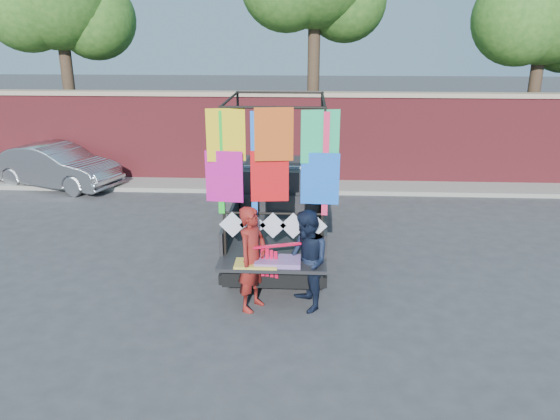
{
  "coord_description": "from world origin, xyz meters",
  "views": [
    {
      "loc": [
        0.89,
        -8.52,
        4.31
      ],
      "look_at": [
        0.44,
        -0.01,
        1.46
      ],
      "focal_mm": 35.0,
      "sensor_mm": 36.0,
      "label": 1
    }
  ],
  "objects_px": {
    "pickup_truck": "(281,207)",
    "man": "(307,261)",
    "sedan": "(56,166)",
    "woman": "(252,259)"
  },
  "relations": [
    {
      "from": "pickup_truck",
      "to": "man",
      "type": "distance_m",
      "value": 2.83
    },
    {
      "from": "woman",
      "to": "man",
      "type": "height_order",
      "value": "woman"
    },
    {
      "from": "pickup_truck",
      "to": "man",
      "type": "height_order",
      "value": "pickup_truck"
    },
    {
      "from": "sedan",
      "to": "woman",
      "type": "height_order",
      "value": "woman"
    },
    {
      "from": "sedan",
      "to": "man",
      "type": "height_order",
      "value": "man"
    },
    {
      "from": "man",
      "to": "sedan",
      "type": "bearing_deg",
      "value": -152.6
    },
    {
      "from": "sedan",
      "to": "woman",
      "type": "distance_m",
      "value": 9.2
    },
    {
      "from": "pickup_truck",
      "to": "man",
      "type": "relative_size",
      "value": 3.1
    },
    {
      "from": "pickup_truck",
      "to": "woman",
      "type": "xyz_separation_m",
      "value": [
        -0.31,
        -2.81,
        0.05
      ]
    },
    {
      "from": "sedan",
      "to": "woman",
      "type": "relative_size",
      "value": 2.18
    }
  ]
}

